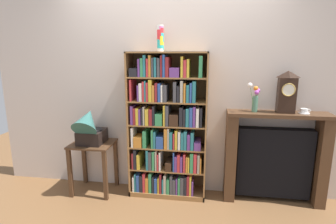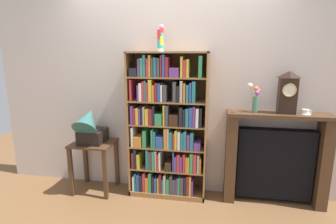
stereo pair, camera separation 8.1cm
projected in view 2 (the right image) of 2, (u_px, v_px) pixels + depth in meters
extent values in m
cube|color=brown|center=(166.00, 198.00, 3.28)|extent=(7.80, 6.40, 0.02)
cube|color=beige|center=(183.00, 88.00, 3.24)|extent=(4.80, 0.08, 2.60)
cube|color=olive|center=(131.00, 125.00, 3.25)|extent=(0.02, 0.31, 1.73)
cube|color=olive|center=(206.00, 128.00, 3.10)|extent=(0.02, 0.31, 1.73)
cube|color=brown|center=(170.00, 123.00, 3.32)|extent=(0.92, 0.01, 1.73)
cube|color=olive|center=(168.00, 52.00, 2.99)|extent=(0.92, 0.31, 0.02)
cube|color=olive|center=(168.00, 191.00, 3.36)|extent=(0.92, 0.31, 0.06)
cube|color=white|center=(136.00, 180.00, 3.39)|extent=(0.02, 0.26, 0.18)
cube|color=teal|center=(137.00, 179.00, 3.36)|extent=(0.02, 0.22, 0.23)
cube|color=#2D519E|center=(140.00, 179.00, 3.37)|extent=(0.03, 0.26, 0.21)
cube|color=black|center=(143.00, 180.00, 3.35)|extent=(0.04, 0.22, 0.21)
cube|color=#C63338|center=(146.00, 179.00, 3.36)|extent=(0.03, 0.26, 0.24)
cube|color=orange|center=(149.00, 181.00, 3.36)|extent=(0.03, 0.26, 0.19)
cube|color=#388E56|center=(152.00, 179.00, 3.35)|extent=(0.03, 0.26, 0.24)
cube|color=black|center=(155.00, 181.00, 3.34)|extent=(0.02, 0.24, 0.20)
cube|color=#2D519E|center=(157.00, 182.00, 3.33)|extent=(0.03, 0.24, 0.19)
cube|color=gold|center=(160.00, 182.00, 3.32)|extent=(0.02, 0.22, 0.20)
cube|color=maroon|center=(162.00, 180.00, 3.31)|extent=(0.02, 0.23, 0.24)
cube|color=teal|center=(164.00, 183.00, 3.32)|extent=(0.02, 0.24, 0.18)
cube|color=#B2A893|center=(166.00, 181.00, 3.32)|extent=(0.03, 0.26, 0.23)
cube|color=#388E56|center=(169.00, 183.00, 3.31)|extent=(0.03, 0.25, 0.19)
cube|color=#424247|center=(172.00, 181.00, 3.30)|extent=(0.03, 0.25, 0.23)
cube|color=#424247|center=(175.00, 183.00, 3.30)|extent=(0.04, 0.25, 0.19)
cube|color=#663884|center=(177.00, 184.00, 3.27)|extent=(0.02, 0.21, 0.20)
cube|color=#388E56|center=(180.00, 182.00, 3.29)|extent=(0.03, 0.26, 0.21)
cube|color=#424247|center=(183.00, 183.00, 3.27)|extent=(0.04, 0.23, 0.22)
cube|color=black|center=(186.00, 183.00, 3.26)|extent=(0.03, 0.22, 0.23)
cube|color=maroon|center=(188.00, 183.00, 3.26)|extent=(0.03, 0.23, 0.24)
cube|color=gold|center=(191.00, 183.00, 3.25)|extent=(0.02, 0.24, 0.24)
cube|color=#663884|center=(193.00, 186.00, 3.24)|extent=(0.02, 0.21, 0.18)
cube|color=olive|center=(168.00, 167.00, 3.29)|extent=(0.88, 0.29, 0.02)
cube|color=maroon|center=(135.00, 158.00, 3.32)|extent=(0.02, 0.25, 0.20)
cube|color=black|center=(138.00, 156.00, 3.32)|extent=(0.03, 0.26, 0.24)
cube|color=gold|center=(140.00, 159.00, 3.30)|extent=(0.03, 0.24, 0.18)
cube|color=teal|center=(149.00, 157.00, 3.27)|extent=(0.03, 0.22, 0.25)
cube|color=#424247|center=(152.00, 158.00, 3.26)|extent=(0.04, 0.22, 0.23)
cube|color=#388E56|center=(155.00, 158.00, 3.27)|extent=(0.03, 0.25, 0.23)
cube|color=#B2A893|center=(157.00, 158.00, 3.26)|extent=(0.02, 0.24, 0.24)
cube|color=#C63338|center=(159.00, 160.00, 3.25)|extent=(0.02, 0.22, 0.20)
cube|color=white|center=(161.00, 159.00, 3.25)|extent=(0.02, 0.23, 0.23)
cube|color=#382316|center=(170.00, 164.00, 3.25)|extent=(0.07, 0.23, 0.10)
cube|color=#2D519E|center=(175.00, 159.00, 3.23)|extent=(0.02, 0.24, 0.24)
cube|color=#663884|center=(177.00, 161.00, 3.24)|extent=(0.03, 0.26, 0.18)
cube|color=#C63338|center=(179.00, 161.00, 3.21)|extent=(0.03, 0.23, 0.21)
cube|color=#663884|center=(182.00, 162.00, 3.20)|extent=(0.03, 0.21, 0.19)
cube|color=#C63338|center=(185.00, 161.00, 3.19)|extent=(0.02, 0.21, 0.22)
cube|color=orange|center=(187.00, 161.00, 3.22)|extent=(0.02, 0.26, 0.19)
cube|color=gold|center=(189.00, 162.00, 3.19)|extent=(0.02, 0.21, 0.19)
cube|color=#388E56|center=(192.00, 160.00, 3.18)|extent=(0.04, 0.22, 0.24)
cube|color=#C63338|center=(195.00, 160.00, 3.19)|extent=(0.04, 0.26, 0.23)
cube|color=#B2A893|center=(199.00, 161.00, 3.18)|extent=(0.03, 0.25, 0.22)
cube|color=orange|center=(201.00, 163.00, 3.18)|extent=(0.02, 0.25, 0.18)
cube|color=olive|center=(168.00, 146.00, 3.23)|extent=(0.88, 0.29, 0.02)
cube|color=white|center=(134.00, 135.00, 3.23)|extent=(0.02, 0.20, 0.23)
cube|color=orange|center=(139.00, 140.00, 3.22)|extent=(0.10, 0.18, 0.13)
cube|color=#388E56|center=(146.00, 137.00, 3.23)|extent=(0.04, 0.24, 0.20)
cube|color=#388E56|center=(154.00, 137.00, 3.20)|extent=(0.02, 0.23, 0.22)
cube|color=teal|center=(156.00, 138.00, 3.19)|extent=(0.03, 0.21, 0.20)
cube|color=#2D519E|center=(161.00, 140.00, 3.19)|extent=(0.08, 0.21, 0.14)
cube|color=orange|center=(167.00, 136.00, 3.19)|extent=(0.04, 0.26, 0.24)
cube|color=#B2A893|center=(170.00, 136.00, 3.19)|extent=(0.02, 0.26, 0.24)
cube|color=teal|center=(172.00, 138.00, 3.17)|extent=(0.03, 0.23, 0.20)
cube|color=#C63338|center=(175.00, 139.00, 3.17)|extent=(0.02, 0.25, 0.19)
cube|color=gold|center=(177.00, 138.00, 3.15)|extent=(0.03, 0.21, 0.22)
cube|color=white|center=(180.00, 139.00, 3.15)|extent=(0.03, 0.21, 0.21)
cube|color=teal|center=(183.00, 139.00, 3.14)|extent=(0.03, 0.21, 0.20)
cube|color=teal|center=(186.00, 139.00, 3.14)|extent=(0.03, 0.22, 0.22)
cube|color=#663884|center=(189.00, 140.00, 3.13)|extent=(0.03, 0.22, 0.18)
cube|color=teal|center=(193.00, 139.00, 3.14)|extent=(0.03, 0.25, 0.21)
cube|color=#663884|center=(198.00, 144.00, 3.14)|extent=(0.07, 0.24, 0.09)
cube|color=olive|center=(168.00, 124.00, 3.17)|extent=(0.88, 0.29, 0.02)
cube|color=#663884|center=(135.00, 113.00, 3.20)|extent=(0.03, 0.26, 0.22)
cube|color=maroon|center=(137.00, 115.00, 3.19)|extent=(0.03, 0.25, 0.19)
cube|color=gold|center=(140.00, 115.00, 3.18)|extent=(0.03, 0.24, 0.19)
cube|color=#663884|center=(142.00, 115.00, 3.18)|extent=(0.02, 0.24, 0.18)
cube|color=black|center=(144.00, 115.00, 3.17)|extent=(0.02, 0.23, 0.20)
cube|color=#B2A893|center=(146.00, 114.00, 3.16)|extent=(0.02, 0.23, 0.21)
cube|color=gold|center=(149.00, 115.00, 3.16)|extent=(0.04, 0.23, 0.19)
cube|color=maroon|center=(152.00, 115.00, 3.15)|extent=(0.04, 0.23, 0.19)
cube|color=black|center=(155.00, 114.00, 3.13)|extent=(0.02, 0.21, 0.22)
cube|color=#388E56|center=(160.00, 118.00, 3.15)|extent=(0.08, 0.24, 0.13)
cube|color=gold|center=(166.00, 114.00, 3.13)|extent=(0.02, 0.25, 0.24)
cube|color=#424247|center=(168.00, 114.00, 3.13)|extent=(0.03, 0.26, 0.23)
cube|color=#382316|center=(175.00, 119.00, 3.12)|extent=(0.10, 0.24, 0.13)
cube|color=black|center=(182.00, 116.00, 3.09)|extent=(0.04, 0.23, 0.21)
cube|color=black|center=(185.00, 116.00, 3.10)|extent=(0.02, 0.26, 0.20)
cube|color=teal|center=(188.00, 116.00, 3.08)|extent=(0.04, 0.22, 0.21)
cube|color=#2D519E|center=(191.00, 116.00, 3.07)|extent=(0.03, 0.22, 0.22)
cube|color=#663884|center=(195.00, 115.00, 3.07)|extent=(0.03, 0.25, 0.23)
cube|color=white|center=(198.00, 116.00, 3.05)|extent=(0.03, 0.22, 0.21)
cube|color=black|center=(201.00, 116.00, 3.06)|extent=(0.03, 0.25, 0.22)
cube|color=olive|center=(168.00, 101.00, 3.11)|extent=(0.88, 0.29, 0.02)
cube|color=#C63338|center=(133.00, 89.00, 3.13)|extent=(0.02, 0.25, 0.24)
cube|color=#663884|center=(140.00, 92.00, 3.11)|extent=(0.02, 0.22, 0.18)
cube|color=white|center=(142.00, 91.00, 3.10)|extent=(0.03, 0.21, 0.20)
cube|color=#C63338|center=(145.00, 91.00, 3.09)|extent=(0.02, 0.20, 0.22)
cube|color=teal|center=(147.00, 90.00, 3.11)|extent=(0.02, 0.26, 0.23)
cube|color=#C63338|center=(149.00, 91.00, 3.11)|extent=(0.02, 0.26, 0.21)
cube|color=gold|center=(152.00, 90.00, 3.09)|extent=(0.04, 0.24, 0.25)
cube|color=orange|center=(155.00, 92.00, 3.09)|extent=(0.03, 0.23, 0.19)
cube|color=maroon|center=(158.00, 91.00, 3.09)|extent=(0.03, 0.24, 0.21)
cube|color=#2D519E|center=(161.00, 92.00, 3.07)|extent=(0.03, 0.23, 0.21)
cube|color=white|center=(163.00, 93.00, 3.06)|extent=(0.02, 0.22, 0.19)
cube|color=#424247|center=(166.00, 93.00, 3.06)|extent=(0.04, 0.21, 0.19)
cube|color=#424247|center=(176.00, 91.00, 3.05)|extent=(0.03, 0.25, 0.22)
cube|color=black|center=(179.00, 93.00, 3.05)|extent=(0.03, 0.24, 0.18)
cube|color=#B2A893|center=(182.00, 91.00, 3.04)|extent=(0.03, 0.26, 0.24)
cube|color=orange|center=(185.00, 92.00, 3.03)|extent=(0.02, 0.24, 0.21)
cube|color=teal|center=(188.00, 93.00, 3.02)|extent=(0.03, 0.24, 0.19)
cube|color=#2D519E|center=(191.00, 92.00, 3.01)|extent=(0.02, 0.23, 0.22)
cube|color=teal|center=(194.00, 91.00, 2.99)|extent=(0.04, 0.21, 0.24)
cube|color=olive|center=(168.00, 77.00, 3.05)|extent=(0.88, 0.29, 0.02)
cube|color=black|center=(135.00, 72.00, 3.07)|extent=(0.09, 0.22, 0.09)
cube|color=#663884|center=(141.00, 68.00, 3.06)|extent=(0.02, 0.24, 0.20)
cube|color=#388E56|center=(144.00, 67.00, 3.05)|extent=(0.03, 0.24, 0.21)
cube|color=teal|center=(146.00, 66.00, 3.04)|extent=(0.03, 0.23, 0.24)
cube|color=#C63338|center=(149.00, 67.00, 3.03)|extent=(0.02, 0.23, 0.20)
cube|color=orange|center=(152.00, 66.00, 3.03)|extent=(0.03, 0.24, 0.23)
cube|color=#424247|center=(154.00, 67.00, 3.03)|extent=(0.02, 0.23, 0.21)
cube|color=teal|center=(157.00, 67.00, 3.01)|extent=(0.03, 0.21, 0.21)
cube|color=#424247|center=(160.00, 67.00, 3.02)|extent=(0.03, 0.25, 0.21)
cube|color=maroon|center=(163.00, 66.00, 3.02)|extent=(0.02, 0.27, 0.23)
cube|color=#2D519E|center=(165.00, 66.00, 3.00)|extent=(0.02, 0.24, 0.24)
cube|color=maroon|center=(168.00, 67.00, 3.01)|extent=(0.04, 0.26, 0.22)
cube|color=#663884|center=(175.00, 72.00, 2.97)|extent=(0.11, 0.18, 0.10)
cube|color=gold|center=(182.00, 67.00, 2.96)|extent=(0.03, 0.21, 0.22)
cube|color=#C63338|center=(186.00, 68.00, 2.97)|extent=(0.03, 0.23, 0.19)
cube|color=gold|center=(189.00, 68.00, 2.96)|extent=(0.02, 0.23, 0.20)
cube|color=#388E56|center=(201.00, 67.00, 2.93)|extent=(0.04, 0.23, 0.23)
cylinder|color=white|center=(161.00, 47.00, 3.02)|extent=(0.07, 0.07, 0.10)
cylinder|color=#28B2B7|center=(161.00, 45.00, 3.02)|extent=(0.07, 0.07, 0.10)
cylinder|color=#28B2B7|center=(160.00, 44.00, 3.01)|extent=(0.07, 0.07, 0.10)
cylinder|color=pink|center=(161.00, 42.00, 3.01)|extent=(0.07, 0.07, 0.10)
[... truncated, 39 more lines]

